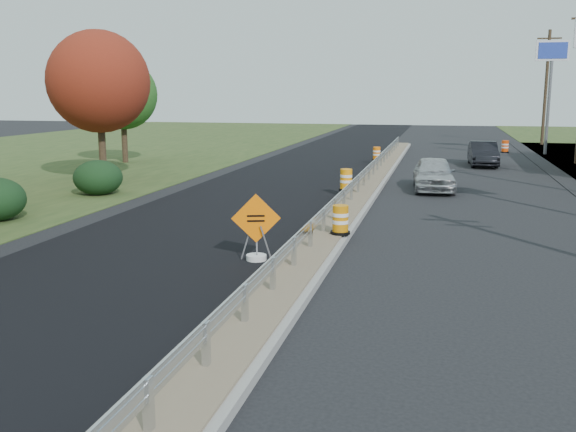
% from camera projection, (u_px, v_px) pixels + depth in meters
% --- Properties ---
extents(ground, '(140.00, 140.00, 0.00)m').
position_uv_depth(ground, '(324.00, 238.00, 19.50)').
color(ground, black).
rests_on(ground, ground).
extents(milled_overlay, '(7.20, 120.00, 0.01)m').
position_uv_depth(milled_overlay, '(270.00, 187.00, 30.06)').
color(milled_overlay, black).
rests_on(milled_overlay, ground).
extents(median, '(1.60, 55.00, 0.23)m').
position_uv_depth(median, '(358.00, 195.00, 27.12)').
color(median, gray).
rests_on(median, ground).
extents(guardrail, '(0.10, 46.15, 0.72)m').
position_uv_depth(guardrail, '(361.00, 177.00, 27.95)').
color(guardrail, silver).
rests_on(guardrail, median).
extents(pylon_sign_north, '(2.20, 0.30, 7.90)m').
position_uv_depth(pylon_sign_north, '(552.00, 61.00, 44.48)').
color(pylon_sign_north, slate).
rests_on(pylon_sign_north, ground).
extents(utility_pole_north, '(1.90, 0.26, 9.40)m').
position_uv_depth(utility_pole_north, '(546.00, 85.00, 53.13)').
color(utility_pole_north, '#473523').
rests_on(utility_pole_north, ground).
extents(hedge_north, '(2.09, 2.09, 1.52)m').
position_uv_depth(hedge_north, '(98.00, 177.00, 27.62)').
color(hedge_north, black).
rests_on(hedge_north, ground).
extents(tree_near_red, '(4.95, 4.95, 7.35)m').
position_uv_depth(tree_near_red, '(99.00, 82.00, 31.12)').
color(tree_near_red, '#473523').
rests_on(tree_near_red, ground).
extents(tree_near_back, '(4.29, 4.29, 6.37)m').
position_uv_depth(tree_near_back, '(122.00, 95.00, 39.57)').
color(tree_near_back, '#473523').
rests_on(tree_near_back, ground).
extents(caution_sign, '(1.25, 0.54, 1.78)m').
position_uv_depth(caution_sign, '(256.00, 244.00, 16.86)').
color(caution_sign, white).
rests_on(caution_sign, ground).
extents(barrel_median_near, '(0.59, 0.59, 0.86)m').
position_uv_depth(barrel_median_near, '(340.00, 220.00, 18.99)').
color(barrel_median_near, black).
rests_on(barrel_median_near, median).
extents(barrel_median_mid, '(0.63, 0.63, 0.93)m').
position_uv_depth(barrel_median_mid, '(346.00, 180.00, 27.37)').
color(barrel_median_mid, black).
rests_on(barrel_median_mid, median).
extents(barrel_median_far, '(0.57, 0.57, 0.83)m').
position_uv_depth(barrel_median_far, '(377.00, 154.00, 39.53)').
color(barrel_median_far, black).
rests_on(barrel_median_far, median).
extents(barrel_shoulder_far, '(0.61, 0.61, 0.89)m').
position_uv_depth(barrel_shoulder_far, '(505.00, 147.00, 47.05)').
color(barrel_shoulder_far, black).
rests_on(barrel_shoulder_far, ground).
extents(car_silver, '(2.10, 4.54, 1.50)m').
position_uv_depth(car_silver, '(434.00, 174.00, 29.01)').
color(car_silver, '#B8B8BD').
rests_on(car_silver, ground).
extents(car_dark_mid, '(1.70, 4.44, 1.45)m').
position_uv_depth(car_dark_mid, '(483.00, 154.00, 38.61)').
color(car_dark_mid, black).
rests_on(car_dark_mid, ground).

